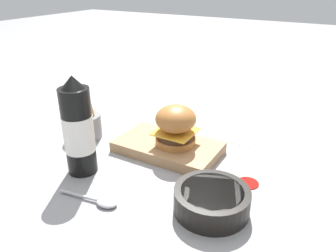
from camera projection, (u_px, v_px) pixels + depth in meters
ground_plane at (180, 161)px, 0.87m from camera, size 6.00×6.00×0.00m
serving_board at (168, 147)px, 0.91m from camera, size 0.28×0.16×0.03m
burger at (176, 125)px, 0.87m from camera, size 0.11×0.11×0.11m
ketchup_bottle at (78, 130)px, 0.78m from camera, size 0.07×0.07×0.25m
fries_basket at (84, 125)px, 0.98m from camera, size 0.10×0.10×0.14m
side_bowl at (212, 200)px, 0.68m from camera, size 0.16×0.16×0.05m
spoon at (101, 201)px, 0.71m from camera, size 0.15×0.04×0.01m
ketchup_puddle at (248, 183)px, 0.78m from camera, size 0.05×0.05×0.00m
parchment_square at (237, 131)px, 1.03m from camera, size 0.18×0.18×0.00m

